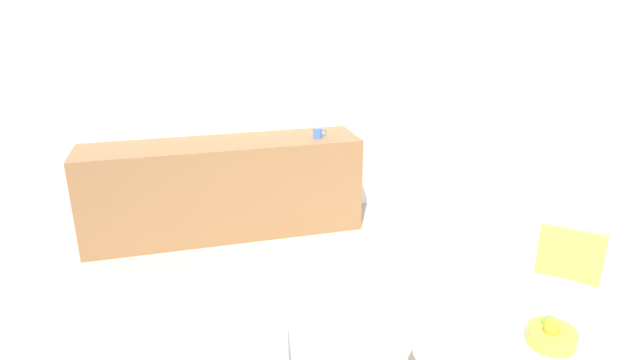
{
  "coord_description": "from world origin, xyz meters",
  "views": [
    {
      "loc": [
        -1.11,
        -2.04,
        2.2
      ],
      "look_at": [
        -0.2,
        1.29,
        0.95
      ],
      "focal_mm": 29.35,
      "sensor_mm": 36.0,
      "label": 1
    }
  ],
  "objects": [
    {
      "name": "fruit_bowl",
      "position": [
        0.36,
        -0.47,
        0.8
      ],
      "size": [
        0.21,
        0.21,
        0.11
      ],
      "color": "gold",
      "rests_on": "round_table"
    },
    {
      "name": "wall_back",
      "position": [
        0.0,
        3.0,
        1.3
      ],
      "size": [
        6.0,
        0.1,
        2.6
      ],
      "primitive_type": "cube",
      "color": "silver",
      "rests_on": "ground_plane"
    },
    {
      "name": "counter_block",
      "position": [
        -0.76,
        2.65,
        0.45
      ],
      "size": [
        2.56,
        0.6,
        0.9
      ],
      "primitive_type": "cube",
      "color": "brown",
      "rests_on": "ground_plane"
    },
    {
      "name": "mug_white",
      "position": [
        0.13,
        2.56,
        0.95
      ],
      "size": [
        0.13,
        0.08,
        0.09
      ],
      "color": "#3F66BF",
      "rests_on": "counter_block"
    },
    {
      "name": "chair_yellow",
      "position": [
        1.09,
        0.27,
        0.52
      ],
      "size": [
        0.59,
        0.59,
        0.83
      ],
      "color": "silver",
      "rests_on": "ground_plane"
    }
  ]
}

